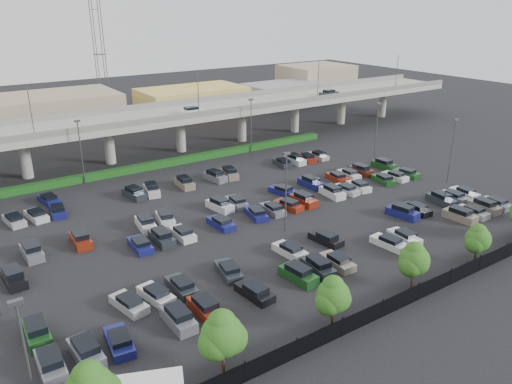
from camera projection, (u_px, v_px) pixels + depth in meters
ground at (251, 210)px, 69.82m from camera, size 280.00×280.00×0.00m
overpass at (154, 119)px, 91.95m from camera, size 150.00×13.00×15.80m
hedge at (173, 162)px, 88.97m from camera, size 66.00×1.60×1.10m
fence at (411, 296)px, 47.80m from camera, size 70.00×0.10×2.00m
tree_row at (407, 263)px, 48.40m from camera, size 65.07×3.66×5.94m
parked_cars at (263, 215)px, 66.66m from camera, size 62.85×41.61×1.67m
light_poles at (217, 169)px, 66.98m from camera, size 66.90×48.38×10.30m
distant_buildings at (154, 104)px, 122.78m from camera, size 138.00×24.00×9.00m
comm_tower at (99, 52)px, 123.60m from camera, size 2.40×2.40×30.00m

